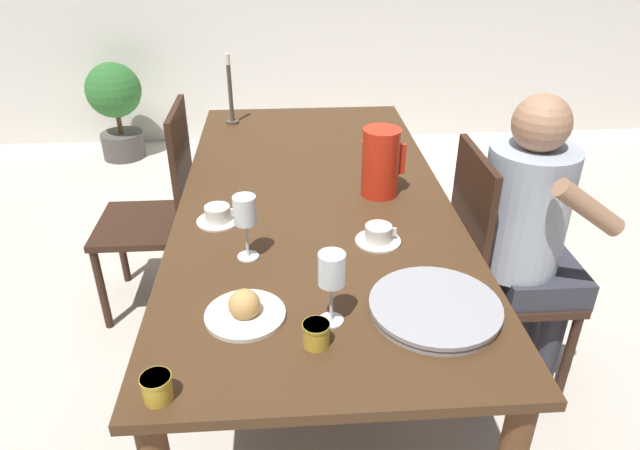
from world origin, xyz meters
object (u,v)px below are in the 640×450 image
object	(u,v)px
potted_plant	(116,103)
candlestick_tall	(231,97)
jam_jar_red	(316,333)
wine_glass_juice	(245,214)
jam_jar_amber	(157,387)
red_pitcher	(381,162)
serving_tray	(435,308)
chair_opposite	(161,209)
person_seated	(531,227)
wine_glass_water	(331,272)
chair_person_side	(494,268)
teacup_near_person	(378,235)
teacup_across	(218,215)
bread_plate	(245,310)

from	to	relation	value
potted_plant	candlestick_tall	bearing A→B (deg)	-56.65
candlestick_tall	jam_jar_red	bearing A→B (deg)	-79.31
wine_glass_juice	jam_jar_red	size ratio (longest dim) A/B	3.01
jam_jar_amber	candlestick_tall	xyz separation A→B (m)	(0.04, 1.77, 0.10)
red_pitcher	jam_jar_amber	distance (m)	1.15
jam_jar_amber	candlestick_tall	size ratio (longest dim) A/B	0.20
serving_tray	chair_opposite	bearing A→B (deg)	129.57
candlestick_tall	person_seated	bearing A→B (deg)	-41.57
wine_glass_water	jam_jar_amber	world-z (taller)	wine_glass_water
chair_person_side	wine_glass_water	bearing A→B (deg)	-48.72
teacup_near_person	red_pitcher	bearing A→B (deg)	80.47
teacup_near_person	jam_jar_red	size ratio (longest dim) A/B	2.13
red_pitcher	serving_tray	xyz separation A→B (m)	(0.03, -0.71, -0.11)
chair_person_side	teacup_near_person	xyz separation A→B (m)	(-0.48, -0.20, 0.28)
jam_jar_red	potted_plant	distance (m)	3.37
chair_person_side	teacup_near_person	bearing A→B (deg)	-67.18
red_pitcher	wine_glass_juice	bearing A→B (deg)	-139.00
chair_opposite	teacup_across	xyz separation A→B (m)	(0.33, -0.60, 0.28)
person_seated	serving_tray	distance (m)	0.73
serving_tray	jam_jar_amber	bearing A→B (deg)	-159.31
teacup_near_person	potted_plant	bearing A→B (deg)	119.73
chair_opposite	person_seated	size ratio (longest dim) A/B	0.82
potted_plant	chair_person_side	bearing A→B (deg)	-50.71
candlestick_tall	potted_plant	distance (m)	1.82
bread_plate	serving_tray	bearing A→B (deg)	-1.98
chair_person_side	person_seated	distance (m)	0.22
person_seated	jam_jar_red	size ratio (longest dim) A/B	17.27
person_seated	wine_glass_juice	world-z (taller)	person_seated
wine_glass_water	jam_jar_amber	distance (m)	0.47
serving_tray	bread_plate	world-z (taller)	bread_plate
serving_tray	jam_jar_red	size ratio (longest dim) A/B	5.08
wine_glass_juice	teacup_across	world-z (taller)	wine_glass_juice
jam_jar_amber	serving_tray	bearing A→B (deg)	20.69
teacup_near_person	serving_tray	distance (m)	0.38
wine_glass_juice	teacup_near_person	xyz separation A→B (m)	(0.41, 0.06, -0.12)
teacup_across	serving_tray	distance (m)	0.81
chair_person_side	teacup_across	world-z (taller)	chair_person_side
wine_glass_juice	serving_tray	world-z (taller)	wine_glass_juice
wine_glass_juice	teacup_near_person	world-z (taller)	wine_glass_juice
chair_opposite	wine_glass_juice	bearing A→B (deg)	-152.10
teacup_across	candlestick_tall	xyz separation A→B (m)	(-0.02, 0.99, 0.11)
chair_opposite	red_pitcher	xyz separation A→B (m)	(0.90, -0.43, 0.38)
wine_glass_juice	bread_plate	size ratio (longest dim) A/B	0.97
wine_glass_water	serving_tray	world-z (taller)	wine_glass_water
candlestick_tall	serving_tray	bearing A→B (deg)	-67.73
wine_glass_water	jam_jar_amber	xyz separation A→B (m)	(-0.39, -0.24, -0.12)
chair_person_side	red_pitcher	bearing A→B (deg)	-107.97
potted_plant	wine_glass_water	bearing A→B (deg)	-66.36
wine_glass_water	chair_opposite	bearing A→B (deg)	119.95
teacup_near_person	chair_person_side	bearing A→B (deg)	22.82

